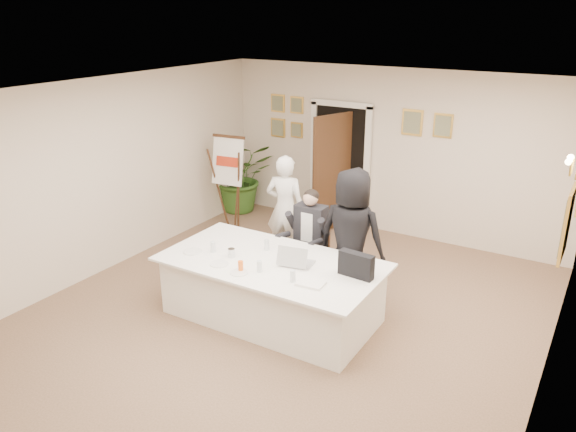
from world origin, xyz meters
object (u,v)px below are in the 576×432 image
at_px(seated_man, 309,236).
at_px(conference_table, 272,289).
at_px(potted_palm, 241,176).
at_px(oj_glass, 241,266).
at_px(laptop_bag, 356,265).
at_px(flip_chart, 231,187).
at_px(standing_woman, 351,237).
at_px(standing_man, 285,208).
at_px(paper_stack, 311,284).
at_px(steel_jug, 231,253).
at_px(laptop, 298,253).

bearing_deg(seated_man, conference_table, -78.28).
xyz_separation_m(potted_palm, oj_glass, (2.53, -3.51, 0.17)).
bearing_deg(laptop_bag, potted_palm, 146.28).
bearing_deg(flip_chart, potted_palm, 116.12).
bearing_deg(standing_woman, conference_table, 51.70).
height_order(standing_man, laptop_bag, standing_man).
bearing_deg(potted_palm, paper_stack, -44.95).
relative_size(oj_glass, steel_jug, 1.18).
xyz_separation_m(standing_woman, laptop_bag, (0.42, -0.76, 0.01)).
bearing_deg(laptop_bag, laptop, -171.86).
bearing_deg(conference_table, laptop, 16.74).
distance_m(flip_chart, standing_man, 1.61).
distance_m(standing_woman, paper_stack, 1.22).
distance_m(seated_man, standing_man, 0.87).
distance_m(laptop, oj_glass, 0.71).
bearing_deg(seated_man, paper_stack, -53.21).
bearing_deg(paper_stack, potted_palm, 135.05).
height_order(standing_man, standing_woman, standing_woman).
relative_size(flip_chart, laptop, 4.28).
bearing_deg(potted_palm, laptop_bag, -38.17).
relative_size(flip_chart, laptop_bag, 3.91).
height_order(standing_woman, oj_glass, standing_woman).
relative_size(flip_chart, steel_jug, 14.91).
height_order(laptop_bag, oj_glass, laptop_bag).
bearing_deg(standing_man, standing_woman, 141.38).
bearing_deg(laptop, potted_palm, 124.81).
height_order(standing_woman, paper_stack, standing_woman).
bearing_deg(potted_palm, steel_jug, -55.91).
xyz_separation_m(standing_man, standing_woman, (1.42, -0.70, 0.08)).
height_order(standing_woman, laptop_bag, standing_woman).
relative_size(conference_table, steel_jug, 24.62).
xyz_separation_m(standing_man, paper_stack, (1.50, -1.91, -0.04)).
xyz_separation_m(seated_man, potted_palm, (-2.59, 1.98, -0.02)).
xyz_separation_m(seated_man, standing_woman, (0.73, -0.20, 0.22)).
bearing_deg(standing_woman, laptop_bag, 115.92).
bearing_deg(seated_man, oj_glass, -85.29).
bearing_deg(oj_glass, flip_chart, 128.45).
bearing_deg(conference_table, standing_woman, 54.59).
distance_m(laptop, laptop_bag, 0.74).
bearing_deg(conference_table, potted_palm, 131.03).
bearing_deg(flip_chart, standing_man, -22.86).
relative_size(conference_table, potted_palm, 2.02).
xyz_separation_m(standing_man, oj_glass, (0.63, -2.03, 0.01)).
height_order(conference_table, laptop, laptop).
bearing_deg(laptop, conference_table, -173.54).
relative_size(laptop_bag, steel_jug, 3.81).
distance_m(flip_chart, potted_palm, 0.96).
bearing_deg(steel_jug, potted_palm, 124.09).
relative_size(standing_man, oj_glass, 12.70).
distance_m(conference_table, standing_woman, 1.22).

